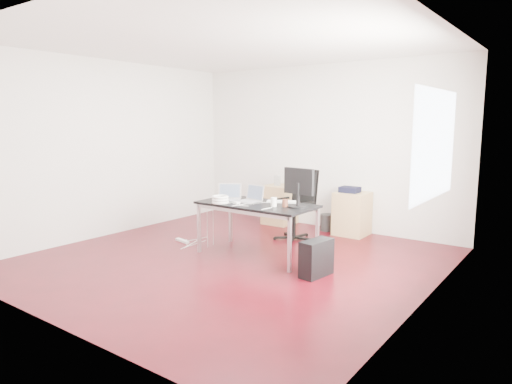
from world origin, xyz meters
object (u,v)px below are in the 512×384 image
Objects in this scene: desk at (257,207)px; pc_tower at (316,258)px; office_chair at (298,201)px; filing_cabinet_right at (352,214)px; filing_cabinet_left at (280,204)px.

desk is 1.21m from pc_tower.
desk is at bearing -76.87° from office_chair.
filing_cabinet_right is 1.56× the size of pc_tower.
filing_cabinet_right is at bearing 0.00° from filing_cabinet_left.
filing_cabinet_right is (0.57, 1.86, -0.33)m from desk.
filing_cabinet_right is 2.20m from pc_tower.
desk is 3.56× the size of pc_tower.
pc_tower is (0.51, -2.14, -0.13)m from filing_cabinet_right.
pc_tower is at bearing -76.47° from filing_cabinet_right.
pc_tower is at bearing -14.23° from desk.
filing_cabinet_left is 1.00× the size of filing_cabinet_right.
filing_cabinet_left is 2.88m from pc_tower.
office_chair is 1.80m from pc_tower.
desk is 1.11m from office_chair.
filing_cabinet_left is (-0.84, 0.76, -0.26)m from office_chair.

